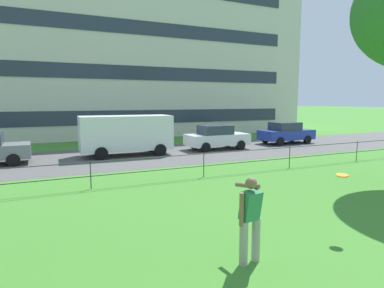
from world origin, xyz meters
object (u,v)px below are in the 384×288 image
(panel_van_center, at_px, (126,133))
(apartment_building_background, at_px, (110,55))
(person_thrower, at_px, (250,217))
(frisbee, at_px, (342,175))
(car_white_far_right, at_px, (217,137))
(car_blue_far_left, at_px, (286,133))

(panel_van_center, relative_size, apartment_building_background, 0.14)
(person_thrower, height_order, frisbee, person_thrower)
(car_white_far_right, bearing_deg, apartment_building_background, 105.89)
(person_thrower, xyz_separation_m, car_blue_far_left, (12.61, 13.75, -0.12))
(frisbee, relative_size, car_white_far_right, 0.10)
(panel_van_center, height_order, apartment_building_background, apartment_building_background)
(person_thrower, distance_m, car_blue_far_left, 18.65)
(car_blue_far_left, relative_size, apartment_building_background, 0.11)
(frisbee, xyz_separation_m, car_white_far_right, (3.94, 12.98, -0.61))
(car_blue_far_left, height_order, apartment_building_background, apartment_building_background)
(panel_van_center, height_order, car_white_far_right, panel_van_center)
(person_thrower, relative_size, frisbee, 4.38)
(person_thrower, bearing_deg, car_white_far_right, 63.43)
(frisbee, relative_size, apartment_building_background, 0.01)
(apartment_building_background, bearing_deg, panel_van_center, -97.88)
(panel_van_center, distance_m, car_white_far_right, 5.78)
(car_blue_far_left, bearing_deg, panel_van_center, -178.07)
(car_white_far_right, relative_size, apartment_building_background, 0.11)
(person_thrower, bearing_deg, apartment_building_background, 84.15)
(person_thrower, height_order, car_blue_far_left, person_thrower)
(person_thrower, bearing_deg, panel_van_center, 86.22)
(person_thrower, height_order, car_white_far_right, person_thrower)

